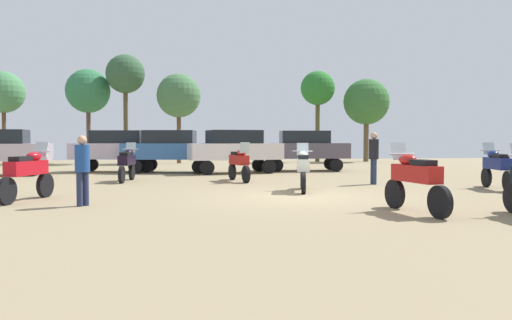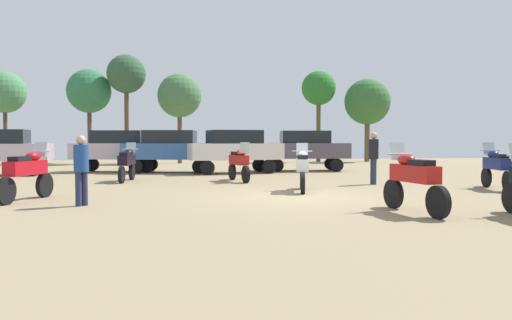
{
  "view_description": "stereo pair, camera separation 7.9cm",
  "coord_description": "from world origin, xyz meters",
  "px_view_note": "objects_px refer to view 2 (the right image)",
  "views": [
    {
      "loc": [
        -3.02,
        -13.27,
        1.58
      ],
      "look_at": [
        -0.3,
        6.4,
        0.77
      ],
      "focal_mm": 35.0,
      "sensor_mm": 36.0,
      "label": 1
    },
    {
      "loc": [
        -2.95,
        -13.28,
        1.58
      ],
      "look_at": [
        -0.3,
        6.4,
        0.77
      ],
      "focal_mm": 35.0,
      "sensor_mm": 36.0,
      "label": 2
    }
  ],
  "objects_px": {
    "motorcycle_4": "(127,162)",
    "motorcycle_6": "(27,172)",
    "car_5": "(234,148)",
    "tree_1": "(126,75)",
    "person_2": "(81,165)",
    "motorcycle_7": "(497,166)",
    "tree_5": "(180,96)",
    "tree_6": "(5,93)",
    "tree_4": "(367,102)",
    "tree_2": "(319,89)",
    "motorcycle_10": "(239,162)",
    "motorcycle_5": "(414,178)",
    "car_3": "(305,147)",
    "motorcycle_3": "(302,168)",
    "car_2": "(118,148)",
    "person_1": "(374,154)",
    "tree_3": "(89,92)",
    "car_1": "(170,148)"
  },
  "relations": [
    {
      "from": "motorcycle_7",
      "to": "car_2",
      "type": "height_order",
      "value": "car_2"
    },
    {
      "from": "person_2",
      "to": "tree_5",
      "type": "height_order",
      "value": "tree_5"
    },
    {
      "from": "tree_6",
      "to": "person_1",
      "type": "bearing_deg",
      "value": -44.42
    },
    {
      "from": "motorcycle_6",
      "to": "person_1",
      "type": "relative_size",
      "value": 1.22
    },
    {
      "from": "tree_5",
      "to": "car_3",
      "type": "bearing_deg",
      "value": -54.78
    },
    {
      "from": "tree_3",
      "to": "tree_2",
      "type": "bearing_deg",
      "value": -0.34
    },
    {
      "from": "motorcycle_6",
      "to": "person_1",
      "type": "distance_m",
      "value": 10.99
    },
    {
      "from": "motorcycle_4",
      "to": "tree_2",
      "type": "height_order",
      "value": "tree_2"
    },
    {
      "from": "person_2",
      "to": "tree_5",
      "type": "distance_m",
      "value": 21.61
    },
    {
      "from": "tree_1",
      "to": "person_2",
      "type": "bearing_deg",
      "value": -85.9
    },
    {
      "from": "motorcycle_5",
      "to": "motorcycle_6",
      "type": "height_order",
      "value": "same"
    },
    {
      "from": "motorcycle_7",
      "to": "tree_3",
      "type": "distance_m",
      "value": 26.07
    },
    {
      "from": "motorcycle_6",
      "to": "car_5",
      "type": "xyz_separation_m",
      "value": [
        6.19,
        9.74,
        0.43
      ]
    },
    {
      "from": "car_3",
      "to": "tree_1",
      "type": "relative_size",
      "value": 0.62
    },
    {
      "from": "tree_4",
      "to": "motorcycle_6",
      "type": "bearing_deg",
      "value": -128.81
    },
    {
      "from": "motorcycle_4",
      "to": "motorcycle_6",
      "type": "relative_size",
      "value": 1.0
    },
    {
      "from": "motorcycle_6",
      "to": "tree_5",
      "type": "xyz_separation_m",
      "value": [
        3.5,
        20.03,
        3.7
      ]
    },
    {
      "from": "motorcycle_6",
      "to": "person_2",
      "type": "height_order",
      "value": "person_2"
    },
    {
      "from": "tree_3",
      "to": "tree_6",
      "type": "height_order",
      "value": "tree_3"
    },
    {
      "from": "motorcycle_4",
      "to": "tree_6",
      "type": "height_order",
      "value": "tree_6"
    },
    {
      "from": "tree_1",
      "to": "motorcycle_3",
      "type": "bearing_deg",
      "value": -68.55
    },
    {
      "from": "tree_3",
      "to": "tree_6",
      "type": "distance_m",
      "value": 5.34
    },
    {
      "from": "motorcycle_10",
      "to": "tree_4",
      "type": "bearing_deg",
      "value": -138.26
    },
    {
      "from": "motorcycle_6",
      "to": "tree_4",
      "type": "relative_size",
      "value": 0.38
    },
    {
      "from": "tree_1",
      "to": "tree_5",
      "type": "distance_m",
      "value": 3.71
    },
    {
      "from": "motorcycle_4",
      "to": "tree_6",
      "type": "distance_m",
      "value": 18.67
    },
    {
      "from": "motorcycle_5",
      "to": "tree_2",
      "type": "height_order",
      "value": "tree_2"
    },
    {
      "from": "motorcycle_3",
      "to": "person_1",
      "type": "relative_size",
      "value": 1.15
    },
    {
      "from": "motorcycle_3",
      "to": "car_2",
      "type": "bearing_deg",
      "value": 135.83
    },
    {
      "from": "motorcycle_7",
      "to": "tree_1",
      "type": "xyz_separation_m",
      "value": [
        -13.62,
        19.21,
        5.05
      ]
    },
    {
      "from": "motorcycle_5",
      "to": "motorcycle_10",
      "type": "relative_size",
      "value": 1.06
    },
    {
      "from": "car_1",
      "to": "tree_5",
      "type": "distance_m",
      "value": 9.9
    },
    {
      "from": "car_1",
      "to": "car_2",
      "type": "distance_m",
      "value": 2.64
    },
    {
      "from": "car_1",
      "to": "tree_1",
      "type": "bearing_deg",
      "value": 26.38
    },
    {
      "from": "car_3",
      "to": "car_5",
      "type": "distance_m",
      "value": 3.88
    },
    {
      "from": "tree_1",
      "to": "car_2",
      "type": "bearing_deg",
      "value": -85.74
    },
    {
      "from": "tree_2",
      "to": "tree_6",
      "type": "bearing_deg",
      "value": 179.62
    },
    {
      "from": "motorcycle_4",
      "to": "car_1",
      "type": "distance_m",
      "value": 5.18
    },
    {
      "from": "car_3",
      "to": "tree_4",
      "type": "height_order",
      "value": "tree_4"
    },
    {
      "from": "motorcycle_7",
      "to": "tree_1",
      "type": "relative_size",
      "value": 0.32
    },
    {
      "from": "motorcycle_4",
      "to": "tree_3",
      "type": "bearing_deg",
      "value": 112.08
    },
    {
      "from": "person_2",
      "to": "tree_6",
      "type": "relative_size",
      "value": 0.28
    },
    {
      "from": "motorcycle_10",
      "to": "person_2",
      "type": "bearing_deg",
      "value": 42.09
    },
    {
      "from": "motorcycle_7",
      "to": "car_5",
      "type": "xyz_separation_m",
      "value": [
        -7.48,
        8.61,
        0.44
      ]
    },
    {
      "from": "motorcycle_10",
      "to": "car_3",
      "type": "xyz_separation_m",
      "value": [
        3.89,
        5.85,
        0.45
      ]
    },
    {
      "from": "car_3",
      "to": "tree_4",
      "type": "relative_size",
      "value": 0.76
    },
    {
      "from": "car_5",
      "to": "tree_6",
      "type": "distance_m",
      "value": 18.45
    },
    {
      "from": "person_1",
      "to": "person_2",
      "type": "distance_m",
      "value": 9.97
    },
    {
      "from": "tree_3",
      "to": "tree_5",
      "type": "xyz_separation_m",
      "value": [
        5.98,
        -1.16,
        -0.33
      ]
    },
    {
      "from": "motorcycle_4",
      "to": "motorcycle_7",
      "type": "distance_m",
      "value": 12.72
    }
  ]
}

